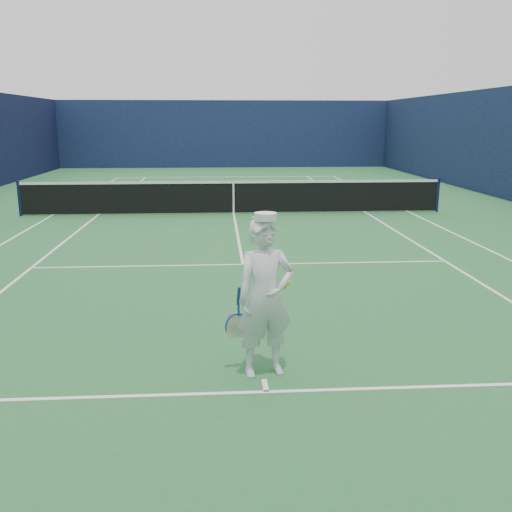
{
  "coord_description": "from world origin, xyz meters",
  "views": [
    {
      "loc": [
        -0.48,
        -17.36,
        2.78
      ],
      "look_at": [
        0.02,
        -9.91,
        1.01
      ],
      "focal_mm": 40.0,
      "sensor_mm": 36.0,
      "label": 1
    }
  ],
  "objects": [
    {
      "name": "court_markings",
      "position": [
        0.0,
        0.0,
        0.0
      ],
      "size": [
        11.03,
        23.83,
        0.01
      ],
      "color": "white",
      "rests_on": "ground"
    },
    {
      "name": "tennis_player",
      "position": [
        0.02,
        -11.41,
        0.89
      ],
      "size": [
        0.84,
        0.57,
        1.83
      ],
      "rotation": [
        0.0,
        0.0,
        0.24
      ],
      "color": "white",
      "rests_on": "ground"
    },
    {
      "name": "windscreen_fence",
      "position": [
        0.0,
        0.0,
        2.0
      ],
      "size": [
        20.12,
        36.12,
        4.0
      ],
      "color": "#101A3D",
      "rests_on": "ground"
    },
    {
      "name": "tennis_net",
      "position": [
        0.0,
        0.0,
        0.55
      ],
      "size": [
        12.88,
        0.09,
        1.07
      ],
      "color": "#141E4C",
      "rests_on": "ground"
    },
    {
      "name": "ground",
      "position": [
        0.0,
        0.0,
        0.0
      ],
      "size": [
        80.0,
        80.0,
        0.0
      ],
      "primitive_type": "plane",
      "color": "#266331",
      "rests_on": "ground"
    }
  ]
}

